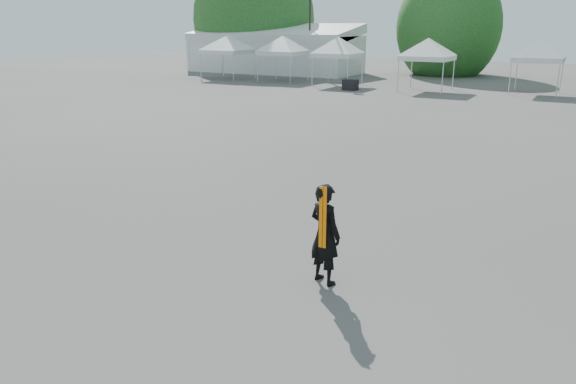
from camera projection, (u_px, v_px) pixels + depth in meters
The scene contains 12 objects.
ground at pixel (346, 249), 10.89m from camera, with size 120.00×120.00×0.00m, color #474442.
marquee at pixel (274, 50), 49.85m from camera, with size 15.00×6.25×4.23m.
light_pole_west at pixel (310, 4), 46.06m from camera, with size 0.60×0.25×10.30m.
tree_far_w at pixel (254, 20), 53.47m from camera, with size 4.80×4.80×7.30m.
tree_mid_w at pixel (448, 27), 46.99m from camera, with size 4.16×4.16×6.33m.
tent_a at pixel (227, 39), 43.77m from camera, with size 4.62×4.62×3.88m.
tent_b at pixel (283, 40), 41.92m from camera, with size 4.26×4.26×3.88m.
tent_c at pixel (338, 41), 38.97m from camera, with size 4.06×4.06×3.88m.
tent_d at pixel (428, 42), 35.77m from camera, with size 4.29×4.29×3.88m.
tent_e at pixel (540, 43), 34.09m from camera, with size 4.07×4.07×3.88m.
man at pixel (325, 234), 9.28m from camera, with size 0.74×0.61×1.73m.
crate_west at pixel (350, 85), 36.77m from camera, with size 0.89×0.70×0.70m, color black.
Camera 1 is at (3.91, -9.39, 4.20)m, focal length 35.00 mm.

